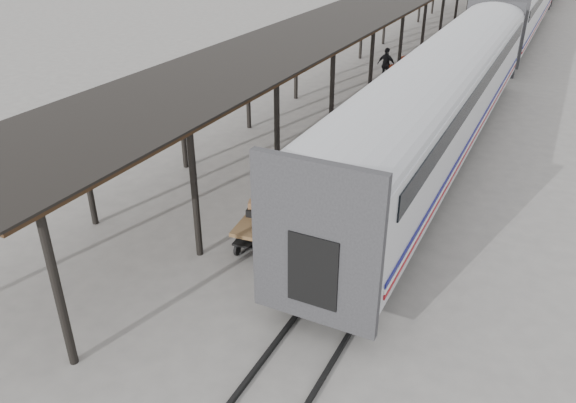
% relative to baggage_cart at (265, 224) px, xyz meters
% --- Properties ---
extents(ground, '(160.00, 160.00, 0.00)m').
position_rel_baggage_cart_xyz_m(ground, '(-0.06, 0.53, -0.65)').
color(ground, slate).
rests_on(ground, ground).
extents(train, '(3.45, 76.01, 4.01)m').
position_rel_baggage_cart_xyz_m(train, '(3.13, 34.33, 2.04)').
color(train, silver).
rests_on(train, ground).
extents(rails, '(1.54, 150.00, 0.12)m').
position_rel_baggage_cart_xyz_m(rails, '(3.14, 34.53, -0.59)').
color(rails, black).
rests_on(rails, ground).
extents(baggage_cart, '(1.52, 2.53, 0.86)m').
position_rel_baggage_cart_xyz_m(baggage_cart, '(0.00, 0.00, 0.00)').
color(baggage_cart, brown).
rests_on(baggage_cart, ground).
extents(suitcase_stack, '(1.19, 1.21, 0.56)m').
position_rel_baggage_cart_xyz_m(suitcase_stack, '(-0.12, 0.35, 0.40)').
color(suitcase_stack, '#3E3E41').
rests_on(suitcase_stack, baggage_cart).
extents(luggage_tug, '(1.43, 1.76, 1.35)m').
position_rel_baggage_cart_xyz_m(luggage_tug, '(-1.32, 19.33, -0.03)').
color(luggage_tug, maroon).
rests_on(luggage_tug, ground).
extents(porter, '(0.56, 0.70, 1.66)m').
position_rel_baggage_cart_xyz_m(porter, '(0.25, -0.65, 1.04)').
color(porter, navy).
rests_on(porter, baggage_cart).
extents(pedestrian, '(1.23, 0.70, 1.97)m').
position_rel_baggage_cart_xyz_m(pedestrian, '(-2.23, 18.84, 0.34)').
color(pedestrian, black).
rests_on(pedestrian, ground).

